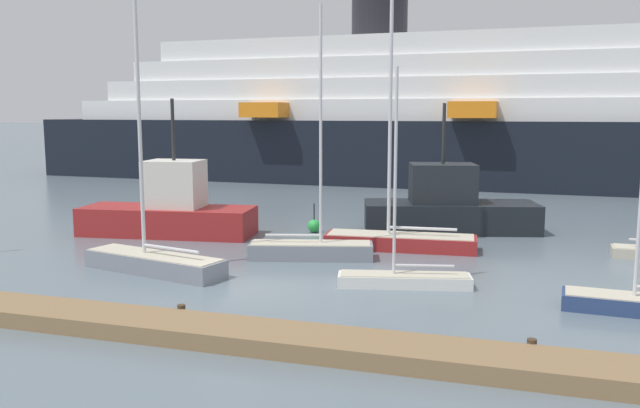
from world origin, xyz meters
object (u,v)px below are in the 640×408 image
object	(u,v)px
sailboat_4	(311,247)
fishing_boat_1	(448,207)
sailboat_3	(404,276)
channel_buoy_0	(314,226)
fishing_boat_0	(170,210)
cruise_ship	(586,119)
sailboat_5	(400,237)
sailboat_0	(154,258)

from	to	relation	value
sailboat_4	fishing_boat_1	distance (m)	9.65
sailboat_3	channel_buoy_0	distance (m)	11.11
fishing_boat_0	channel_buoy_0	distance (m)	7.43
sailboat_3	cruise_ship	distance (m)	37.69
fishing_boat_0	channel_buoy_0	bearing A→B (deg)	14.96
sailboat_3	fishing_boat_1	bearing A→B (deg)	-104.30
sailboat_5	fishing_boat_0	xyz separation A→B (m)	(-11.83, -0.00, 0.72)
sailboat_4	sailboat_0	bearing A→B (deg)	-156.30
sailboat_3	channel_buoy_0	xyz separation A→B (m)	(-6.30, 9.15, -0.04)
sailboat_3	channel_buoy_0	bearing A→B (deg)	-68.27
cruise_ship	channel_buoy_0	bearing A→B (deg)	-117.88
sailboat_3	sailboat_4	xyz separation A→B (m)	(-4.57, 3.28, 0.12)
fishing_boat_0	fishing_boat_1	size ratio (longest dim) A/B	0.96
fishing_boat_0	cruise_ship	distance (m)	37.42
sailboat_3	sailboat_4	bearing A→B (deg)	-48.53
sailboat_0	sailboat_5	distance (m)	11.04
sailboat_0	sailboat_3	distance (m)	9.75
channel_buoy_0	sailboat_5	bearing A→B (deg)	-29.32
sailboat_3	sailboat_5	size ratio (longest dim) A/B	0.66
sailboat_4	cruise_ship	world-z (taller)	cruise_ship
sailboat_3	fishing_boat_0	distance (m)	14.59
sailboat_0	sailboat_5	xyz separation A→B (m)	(8.43, 7.13, -0.03)
fishing_boat_0	fishing_boat_1	xyz separation A→B (m)	(13.41, 5.25, -0.01)
fishing_boat_1	cruise_ship	bearing A→B (deg)	-124.10
sailboat_4	cruise_ship	size ratio (longest dim) A/B	0.11
channel_buoy_0	fishing_boat_0	bearing A→B (deg)	-157.49
sailboat_5	channel_buoy_0	world-z (taller)	sailboat_5
sailboat_3	sailboat_5	xyz separation A→B (m)	(-1.29, 6.33, 0.16)
sailboat_0	channel_buoy_0	world-z (taller)	sailboat_0
sailboat_5	fishing_boat_0	size ratio (longest dim) A/B	1.29
sailboat_0	fishing_boat_1	xyz separation A→B (m)	(10.01, 12.38, 0.68)
fishing_boat_0	sailboat_5	bearing A→B (deg)	-7.53
sailboat_0	sailboat_4	distance (m)	6.57
sailboat_4	sailboat_5	size ratio (longest dim) A/B	0.90
sailboat_3	sailboat_5	world-z (taller)	sailboat_5
sailboat_0	sailboat_3	xyz separation A→B (m)	(9.71, 0.80, -0.18)
sailboat_5	cruise_ship	bearing A→B (deg)	-113.57
sailboat_5	fishing_boat_1	world-z (taller)	sailboat_5
sailboat_5	fishing_boat_1	bearing A→B (deg)	-111.41
channel_buoy_0	sailboat_0	bearing A→B (deg)	-108.90
sailboat_5	cruise_ship	xyz separation A→B (m)	(10.24, 29.89, 5.12)
sailboat_3	sailboat_4	distance (m)	5.63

